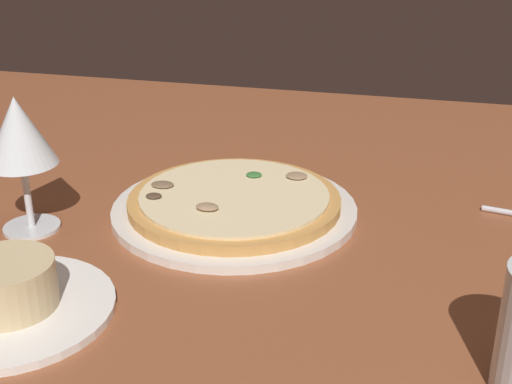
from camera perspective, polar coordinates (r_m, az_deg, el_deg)
dining_table at (r=82.72cm, az=1.72°, el=-3.39°), size 150.00×110.00×4.00cm
pizza_main at (r=82.71cm, az=-1.73°, el=-0.93°), size 28.93×28.93×3.28cm
ramekin_on_saucer at (r=67.36cm, az=-19.52°, el=-7.97°), size 18.83×18.83×5.26cm
wine_glass_far at (r=79.14cm, az=-18.79°, el=4.38°), size 7.80×7.80×15.48cm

